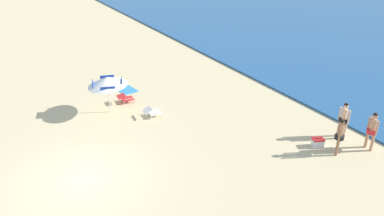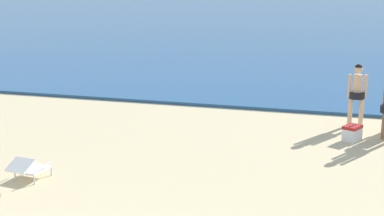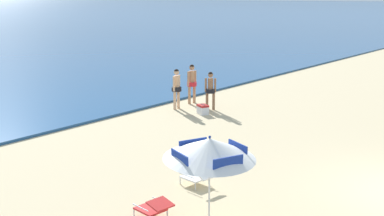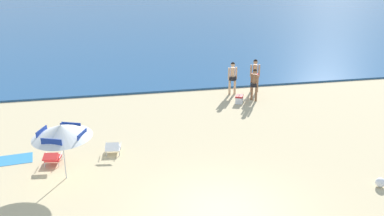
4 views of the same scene
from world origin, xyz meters
TOP-DOWN VIEW (x-y plane):
  - ground_plane at (0.00, 0.00)m, footprint 800.00×800.00m
  - beach_umbrella_striped_main at (-4.56, 3.20)m, footprint 2.77×2.77m
  - lounge_chair_under_umbrella at (-2.93, 4.75)m, footprint 0.65×0.94m
  - lounge_chair_beside_umbrella at (-5.08, 4.32)m, footprint 0.65×0.91m
  - person_standing_near_shore at (4.39, 9.73)m, footprint 0.41×0.44m
  - person_standing_beside at (4.92, 11.17)m, footprint 0.53×0.44m
  - person_wading_in at (3.61, 10.98)m, footprint 0.52×0.43m
  - cooler_box at (3.54, 9.50)m, footprint 0.53×0.60m
  - beach_towel at (-6.77, 5.00)m, footprint 1.89×1.10m

SIDE VIEW (x-z plane):
  - ground_plane at x=0.00m, z-range 0.00..0.00m
  - beach_towel at x=-6.77m, z-range 0.00..0.01m
  - cooler_box at x=3.54m, z-range -0.01..0.42m
  - lounge_chair_under_umbrella at x=-2.93m, z-range 0.02..0.53m
  - lounge_chair_beside_umbrella at x=-5.08m, z-range 0.04..0.52m
  - person_standing_near_shore at x=4.39m, z-range 0.13..1.78m
  - person_wading_in at x=3.61m, z-range 0.14..1.89m
  - person_standing_beside at x=4.92m, z-range 0.14..1.93m
  - beach_umbrella_striped_main at x=-4.56m, z-range 0.72..2.72m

